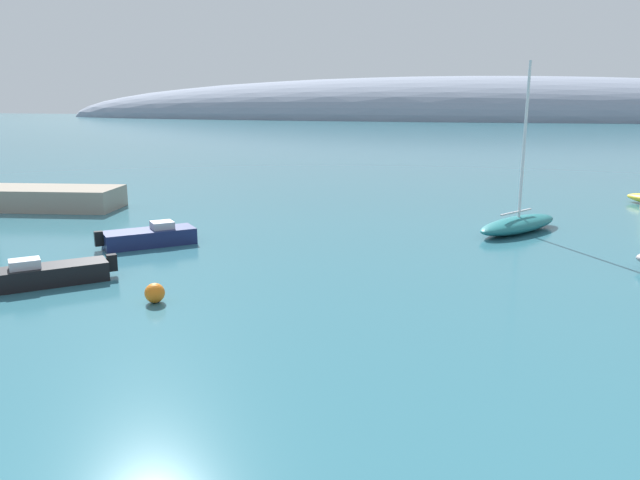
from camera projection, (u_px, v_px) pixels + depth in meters
The scene contains 5 objects.
distant_ridge at pixel (454, 119), 250.35m from camera, with size 353.51×67.16×34.24m, color gray.
sailboat_teal_mid_mooring at pixel (518, 223), 37.68m from camera, with size 5.99×7.32×10.24m.
motorboat_black_foreground at pixel (46, 274), 26.95m from camera, with size 4.82×4.66×1.26m.
motorboat_navy_outer at pixel (150, 237), 34.28m from camera, with size 4.92×4.71×1.29m.
mooring_buoy_orange at pixel (155, 293), 24.60m from camera, with size 0.81×0.81×0.81m, color orange.
Camera 1 is at (8.66, -5.23, 8.02)m, focal length 34.30 mm.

